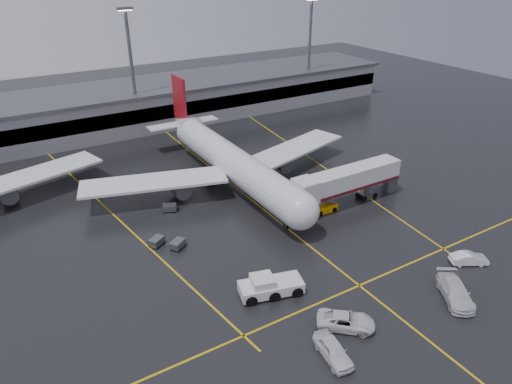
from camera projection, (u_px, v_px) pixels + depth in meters
ground at (260, 207)px, 70.53m from camera, size 220.00×220.00×0.00m
apron_line_centre at (260, 207)px, 70.53m from camera, size 0.25×90.00×0.02m
apron_line_stop at (359, 285)px, 53.76m from camera, size 60.00×0.25×0.02m
apron_line_left at (111, 213)px, 68.97m from camera, size 9.99×69.35×0.02m
apron_line_right at (314, 161)px, 86.42m from camera, size 7.57×69.64×0.02m
terminal at (150, 103)px, 105.11m from camera, size 122.00×19.00×8.60m
light_mast_mid at (132, 65)px, 93.66m from camera, size 3.00×1.20×25.45m
light_mast_right at (310, 45)px, 114.32m from camera, size 3.00×1.20×25.45m
main_airliner at (230, 160)px, 76.01m from camera, size 48.80×45.60×14.10m
jet_bridge at (348, 181)px, 69.62m from camera, size 19.90×3.40×6.05m
pushback_tractor at (269, 286)px, 52.01m from camera, size 7.68×4.69×2.56m
belt_loader at (324, 208)px, 69.11m from camera, size 3.95×1.99×2.45m
service_van_a at (346, 321)px, 47.37m from camera, size 6.30×5.93×1.65m
service_van_b at (455, 292)px, 51.31m from camera, size 5.77×7.05×1.92m
service_van_c at (469, 259)px, 57.24m from camera, size 4.82×3.65×1.52m
service_van_d at (333, 350)px, 43.78m from camera, size 2.80×5.38×1.75m
baggage_cart_a at (178, 244)px, 60.41m from camera, size 2.38×2.20×1.12m
baggage_cart_b at (157, 241)px, 60.97m from camera, size 2.38×2.16×1.12m
baggage_cart_c at (170, 207)px, 69.15m from camera, size 2.35×1.98×1.12m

